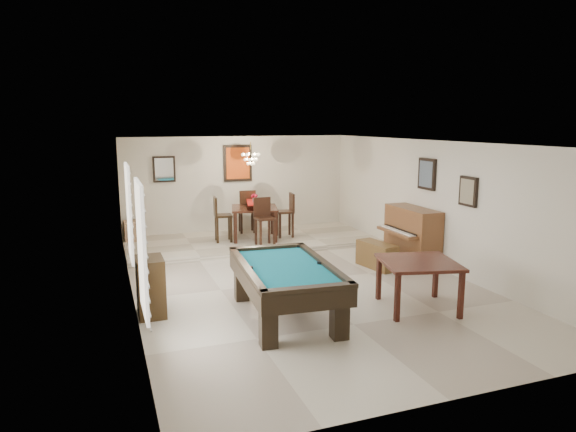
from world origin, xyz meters
TOP-DOWN VIEW (x-y plane):
  - ground_plane at (0.00, 0.00)m, footprint 6.00×9.00m
  - wall_back at (0.00, 4.50)m, footprint 6.00×0.04m
  - wall_front at (0.00, -4.50)m, footprint 6.00×0.04m
  - wall_left at (-3.00, 0.00)m, footprint 0.04×9.00m
  - wall_right at (3.00, 0.00)m, footprint 0.04×9.00m
  - ceiling at (0.00, 0.00)m, footprint 6.00×9.00m
  - dining_step at (0.00, 3.25)m, footprint 6.00×2.50m
  - window_left_front at (-2.97, -2.20)m, footprint 0.06×1.00m
  - window_left_rear at (-2.97, 0.60)m, footprint 0.06×1.00m
  - pool_table at (-0.85, -1.62)m, footprint 1.49×2.52m
  - square_table at (1.27, -1.99)m, footprint 1.38×1.38m
  - upright_piano at (2.58, 0.38)m, footprint 0.80×1.43m
  - piano_bench at (1.84, 0.31)m, footprint 0.52×1.00m
  - apothecary_chest at (-2.78, -0.81)m, footprint 0.41×0.61m
  - dining_table at (0.09, 3.26)m, footprint 1.33×1.33m
  - flower_vase at (0.09, 3.26)m, footprint 0.13×0.13m
  - dining_chair_south at (0.11, 2.47)m, footprint 0.43×0.43m
  - dining_chair_north at (0.12, 4.06)m, footprint 0.46×0.46m
  - dining_chair_west at (-0.70, 3.23)m, footprint 0.44×0.44m
  - dining_chair_east at (0.87, 3.22)m, footprint 0.45×0.45m
  - corner_bench at (-2.75, 4.17)m, footprint 0.42×0.52m
  - chandelier at (0.00, 3.20)m, footprint 0.44×0.44m
  - back_painting at (0.00, 4.46)m, footprint 0.75×0.06m
  - back_mirror at (-1.90, 4.46)m, footprint 0.55×0.06m
  - right_picture_upper at (2.96, 0.30)m, footprint 0.06×0.55m
  - right_picture_lower at (2.96, -1.00)m, footprint 0.06×0.45m

SIDE VIEW (x-z plane):
  - ground_plane at x=0.00m, z-range -0.02..0.00m
  - dining_step at x=0.00m, z-range 0.00..0.12m
  - piano_bench at x=1.84m, z-range 0.00..0.53m
  - corner_bench at x=-2.75m, z-range 0.12..0.58m
  - square_table at x=1.27m, z-range 0.00..0.79m
  - pool_table at x=-0.85m, z-range 0.00..0.81m
  - apothecary_chest at x=-2.78m, z-range 0.00..0.91m
  - dining_table at x=0.09m, z-range 0.12..1.03m
  - upright_piano at x=2.58m, z-range 0.00..1.19m
  - dining_chair_west at x=-0.70m, z-range 0.12..1.21m
  - dining_chair_east at x=0.87m, z-range 0.12..1.21m
  - dining_chair_south at x=0.11m, z-range 0.12..1.23m
  - dining_chair_north at x=0.12m, z-range 0.12..1.24m
  - flower_vase at x=0.09m, z-range 1.03..1.24m
  - wall_back at x=0.00m, z-range 0.00..2.60m
  - wall_front at x=0.00m, z-range 0.00..2.60m
  - wall_left at x=-3.00m, z-range 0.00..2.60m
  - wall_right at x=3.00m, z-range 0.00..2.60m
  - window_left_front at x=-2.97m, z-range 0.55..2.25m
  - window_left_rear at x=-2.97m, z-range 0.55..2.25m
  - right_picture_lower at x=2.96m, z-range 1.42..1.98m
  - back_mirror at x=-1.90m, z-range 1.48..2.12m
  - back_painting at x=0.00m, z-range 1.42..2.38m
  - right_picture_upper at x=2.96m, z-range 1.57..2.23m
  - chandelier at x=0.00m, z-range 1.90..2.50m
  - ceiling at x=0.00m, z-range 2.58..2.62m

